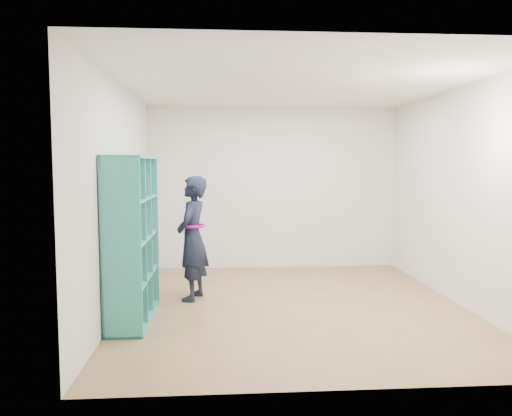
{
  "coord_description": "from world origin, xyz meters",
  "views": [
    {
      "loc": [
        -0.85,
        -5.77,
        1.68
      ],
      "look_at": [
        -0.42,
        0.3,
        1.15
      ],
      "focal_mm": 35.0,
      "sensor_mm": 36.0,
      "label": 1
    }
  ],
  "objects": [
    {
      "name": "floor",
      "position": [
        0.0,
        0.0,
        0.0
      ],
      "size": [
        4.5,
        4.5,
        0.0
      ],
      "primitive_type": "plane",
      "color": "olive",
      "rests_on": "ground"
    },
    {
      "name": "ceiling",
      "position": [
        0.0,
        0.0,
        2.6
      ],
      "size": [
        4.5,
        4.5,
        0.0
      ],
      "primitive_type": "plane",
      "color": "white",
      "rests_on": "wall_back"
    },
    {
      "name": "wall_left",
      "position": [
        -2.0,
        0.0,
        1.3
      ],
      "size": [
        0.02,
        4.5,
        2.6
      ],
      "primitive_type": "cube",
      "color": "silver",
      "rests_on": "floor"
    },
    {
      "name": "wall_right",
      "position": [
        2.0,
        0.0,
        1.3
      ],
      "size": [
        0.02,
        4.5,
        2.6
      ],
      "primitive_type": "cube",
      "color": "silver",
      "rests_on": "floor"
    },
    {
      "name": "wall_back",
      "position": [
        0.0,
        2.25,
        1.3
      ],
      "size": [
        4.0,
        0.02,
        2.6
      ],
      "primitive_type": "cube",
      "color": "silver",
      "rests_on": "floor"
    },
    {
      "name": "wall_front",
      "position": [
        0.0,
        -2.25,
        1.3
      ],
      "size": [
        4.0,
        0.02,
        2.6
      ],
      "primitive_type": "cube",
      "color": "silver",
      "rests_on": "floor"
    },
    {
      "name": "bookshelf",
      "position": [
        -1.83,
        -0.39,
        0.86
      ],
      "size": [
        0.39,
        1.33,
        1.77
      ],
      "color": "teal",
      "rests_on": "floor"
    },
    {
      "name": "person",
      "position": [
        -1.2,
        0.38,
        0.77
      ],
      "size": [
        0.5,
        0.64,
        1.54
      ],
      "rotation": [
        0.0,
        0.0,
        -1.84
      ],
      "color": "black",
      "rests_on": "floor"
    },
    {
      "name": "smartphone",
      "position": [
        -1.31,
        0.48,
        0.87
      ],
      "size": [
        0.01,
        0.1,
        0.14
      ],
      "rotation": [
        0.29,
        0.0,
        -0.01
      ],
      "color": "silver",
      "rests_on": "person"
    }
  ]
}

